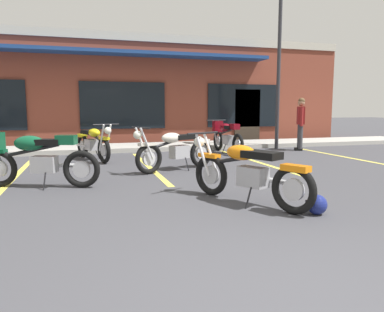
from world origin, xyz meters
TOP-DOWN VIEW (x-y plane):
  - ground_plane at (0.00, 3.32)m, footprint 80.00×80.00m
  - sidewalk_kerb at (0.00, 10.16)m, footprint 22.00×1.80m
  - brick_storefront_building at (0.00, 14.40)m, footprint 18.04×6.10m
  - painted_stall_lines at (0.00, 6.56)m, footprint 11.16×4.80m
  - motorcycle_foreground_classic at (0.78, 2.81)m, footprint 1.23×1.93m
  - motorcycle_red_sportbike at (-2.26, 4.82)m, footprint 2.03×1.00m
  - motorcycle_black_cruiser at (0.48, 5.79)m, footprint 1.98×1.14m
  - motorcycle_silver_naked at (2.73, 8.50)m, footprint 0.66×2.11m
  - motorcycle_blue_standard at (-1.21, 7.94)m, footprint 1.05×2.02m
  - person_near_building at (5.22, 8.37)m, footprint 0.40×0.58m
  - helmet_on_pavement at (1.40, 2.05)m, footprint 0.26×0.26m
  - parking_lot_lamp_post at (4.78, 8.95)m, footprint 0.24×0.76m

SIDE VIEW (x-z plane):
  - ground_plane at x=0.00m, z-range 0.00..0.00m
  - painted_stall_lines at x=0.00m, z-range 0.00..0.01m
  - sidewalk_kerb at x=0.00m, z-range 0.00..0.14m
  - helmet_on_pavement at x=1.40m, z-range 0.00..0.26m
  - motorcycle_foreground_classic at x=0.78m, z-range -0.03..0.95m
  - motorcycle_black_cruiser at x=0.48m, z-range -0.03..0.95m
  - motorcycle_blue_standard at x=-1.21m, z-range -0.03..0.95m
  - motorcycle_red_sportbike at x=-2.26m, z-range 0.04..1.02m
  - motorcycle_silver_naked at x=2.73m, z-range 0.04..1.02m
  - person_near_building at x=5.22m, z-range 0.11..1.79m
  - brick_storefront_building at x=0.00m, z-range 0.00..4.07m
  - parking_lot_lamp_post at x=4.78m, z-range 0.75..6.04m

